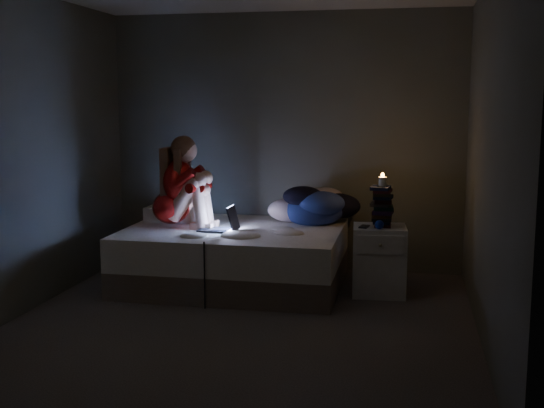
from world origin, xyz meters
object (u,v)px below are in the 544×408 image
(bed, at_px, (234,257))
(woman, at_px, (171,181))
(laptop, at_px, (218,218))
(nightstand, at_px, (379,260))
(phone, at_px, (364,226))
(candle, at_px, (382,183))

(bed, xyz_separation_m, woman, (-0.60, -0.04, 0.70))
(bed, bearing_deg, laptop, -121.97)
(nightstand, distance_m, phone, 0.35)
(bed, xyz_separation_m, nightstand, (1.34, -0.04, 0.04))
(bed, bearing_deg, phone, -4.51)
(woman, distance_m, laptop, 0.60)
(woman, bearing_deg, candle, 2.86)
(phone, bearing_deg, laptop, -162.21)
(candle, height_order, phone, candle)
(woman, xyz_separation_m, laptop, (0.49, -0.14, -0.31))
(woman, bearing_deg, bed, 6.36)
(woman, xyz_separation_m, candle, (1.96, 0.01, 0.03))
(laptop, relative_size, nightstand, 0.56)
(nightstand, height_order, candle, candle)
(candle, bearing_deg, laptop, -174.48)
(laptop, height_order, nightstand, laptop)
(nightstand, bearing_deg, bed, 174.08)
(woman, bearing_deg, nightstand, 2.76)
(nightstand, xyz_separation_m, candle, (0.01, 0.00, 0.69))
(bed, relative_size, phone, 14.18)
(nightstand, bearing_deg, candle, 10.13)
(laptop, xyz_separation_m, nightstand, (1.45, 0.14, -0.36))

